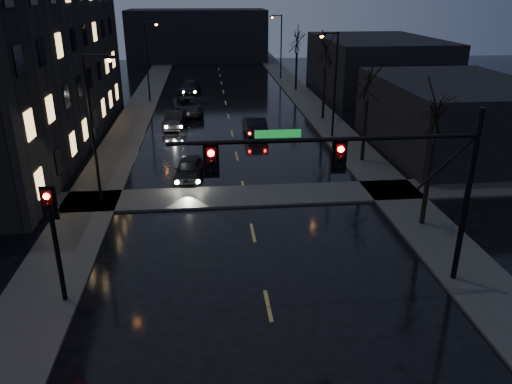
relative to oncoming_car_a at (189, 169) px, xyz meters
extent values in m
cube|color=#2D2D2B|center=(-5.27, 13.31, -0.60)|extent=(3.00, 140.00, 0.12)
cube|color=#2D2D2B|center=(11.73, 13.31, -0.60)|extent=(3.00, 140.00, 0.12)
cube|color=#2D2D2B|center=(3.23, -3.19, -0.60)|extent=(40.00, 3.00, 0.12)
cube|color=black|center=(18.73, 4.31, 1.84)|extent=(10.00, 14.00, 5.00)
cube|color=black|center=(20.23, 26.31, 2.34)|extent=(12.00, 18.00, 6.00)
cube|color=black|center=(0.23, 56.31, 3.34)|extent=(22.00, 10.00, 8.00)
cylinder|color=black|center=(10.83, -12.69, 2.84)|extent=(0.22, 0.22, 7.00)
cylinder|color=black|center=(5.33, -12.69, 5.34)|extent=(11.00, 0.16, 0.16)
cylinder|color=black|center=(9.83, -12.69, 4.34)|extent=(2.05, 0.10, 2.05)
cube|color=#0C591E|center=(3.63, -12.69, 5.59)|extent=(1.60, 0.04, 0.28)
cube|color=black|center=(1.33, -12.69, 4.69)|extent=(0.35, 0.28, 1.05)
sphere|color=#FF0705|center=(1.33, -12.85, 5.02)|extent=(0.22, 0.22, 0.22)
cube|color=black|center=(5.83, -12.69, 4.69)|extent=(0.35, 0.28, 1.05)
sphere|color=#FF0705|center=(5.83, -12.85, 5.02)|extent=(0.22, 0.22, 0.22)
cylinder|color=black|center=(-4.27, -12.69, 1.54)|extent=(0.18, 0.18, 4.40)
cube|color=black|center=(-4.27, -12.69, 3.34)|extent=(0.35, 0.28, 1.05)
sphere|color=#FF0705|center=(-4.27, -12.85, 3.67)|extent=(0.22, 0.22, 0.22)
cylinder|color=black|center=(11.63, -7.69, 1.54)|extent=(0.24, 0.24, 4.40)
cylinder|color=black|center=(11.63, 2.31, 1.40)|extent=(0.24, 0.24, 4.12)
cylinder|color=black|center=(11.63, 14.31, 1.68)|extent=(0.24, 0.24, 4.68)
cylinder|color=black|center=(11.63, 28.31, 1.48)|extent=(0.24, 0.24, 4.29)
cylinder|color=black|center=(-4.57, -3.69, 3.34)|extent=(0.16, 0.16, 8.00)
cylinder|color=black|center=(-3.97, -3.69, 7.24)|extent=(1.20, 0.10, 0.10)
cube|color=black|center=(-3.37, -3.69, 7.14)|extent=(0.50, 0.25, 0.15)
sphere|color=orange|center=(-3.37, -3.69, 7.04)|extent=(0.28, 0.28, 0.28)
cylinder|color=black|center=(-4.57, 23.31, 3.34)|extent=(0.16, 0.16, 8.00)
cylinder|color=black|center=(-3.97, 23.31, 7.24)|extent=(1.20, 0.10, 0.10)
cube|color=black|center=(-3.37, 23.31, 7.14)|extent=(0.50, 0.25, 0.15)
sphere|color=orange|center=(-3.37, 23.31, 7.04)|extent=(0.28, 0.28, 0.28)
cylinder|color=black|center=(11.03, 8.31, 3.34)|extent=(0.16, 0.16, 8.00)
cylinder|color=black|center=(10.43, 8.31, 7.24)|extent=(1.20, 0.10, 0.10)
cube|color=black|center=(9.83, 8.31, 7.14)|extent=(0.50, 0.25, 0.15)
sphere|color=orange|center=(9.83, 8.31, 7.04)|extent=(0.28, 0.28, 0.28)
cylinder|color=black|center=(11.03, 36.31, 3.34)|extent=(0.16, 0.16, 8.00)
cylinder|color=black|center=(10.43, 36.31, 7.24)|extent=(1.20, 0.10, 0.10)
cube|color=black|center=(9.83, 36.31, 7.14)|extent=(0.50, 0.25, 0.15)
sphere|color=orange|center=(9.83, 36.31, 7.04)|extent=(0.28, 0.28, 0.28)
imported|color=black|center=(0.00, 0.00, 0.00)|extent=(1.96, 4.03, 1.32)
imported|color=black|center=(-1.45, 12.63, 0.02)|extent=(1.98, 4.29, 1.36)
imported|color=black|center=(-0.51, 17.51, 0.12)|extent=(3.13, 5.86, 1.57)
imported|color=black|center=(-0.54, 27.36, 0.07)|extent=(2.67, 5.28, 1.47)
imported|color=black|center=(5.03, 9.80, 0.07)|extent=(1.75, 4.53, 1.47)
camera|label=1|loc=(1.24, -29.04, 10.13)|focal=35.00mm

